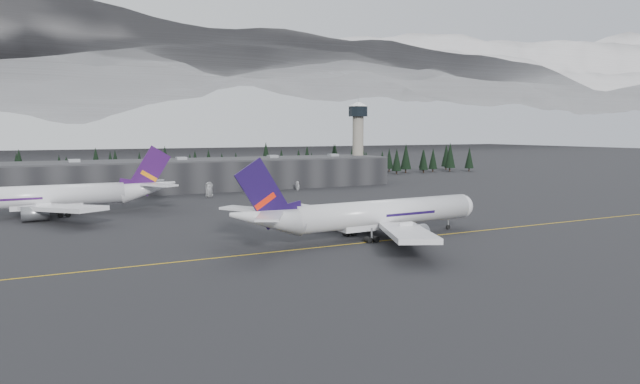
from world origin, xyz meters
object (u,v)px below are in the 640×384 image
control_tower (358,133)px  gse_vehicle_b (298,189)px  jet_parked (57,196)px  terminal (206,174)px  gse_vehicle_a (209,195)px  jet_main (365,215)px

control_tower → gse_vehicle_b: size_ratio=10.00×
jet_parked → terminal: bearing=-138.1°
terminal → control_tower: bearing=2.3°
control_tower → gse_vehicle_a: bearing=-159.0°
gse_vehicle_a → gse_vehicle_b: bearing=-9.8°
gse_vehicle_a → control_tower: bearing=-1.1°
jet_main → control_tower: bearing=57.5°
jet_parked → gse_vehicle_b: (91.03, 32.76, -4.95)m
jet_parked → gse_vehicle_b: bearing=-160.4°
terminal → gse_vehicle_b: size_ratio=42.44×
control_tower → gse_vehicle_b: 53.00m
terminal → gse_vehicle_b: bearing=-31.0°
control_tower → gse_vehicle_a: size_ratio=6.64×
jet_parked → control_tower: bearing=-157.5°
terminal → jet_parked: bearing=-137.9°
control_tower → gse_vehicle_a: (-81.87, -31.49, -22.62)m
jet_main → gse_vehicle_a: size_ratio=11.38×
gse_vehicle_a → gse_vehicle_b: 40.72m
control_tower → jet_parked: size_ratio=0.56×
terminal → control_tower: 76.98m
jet_parked → gse_vehicle_b: 96.87m
gse_vehicle_a → jet_parked: bearing=-177.0°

